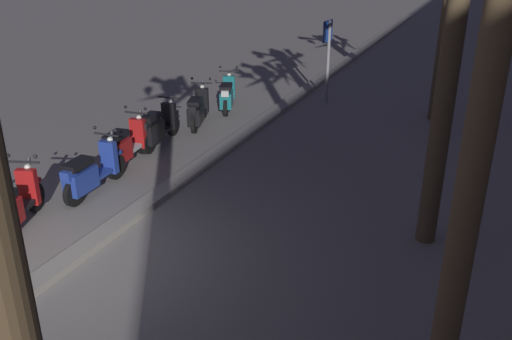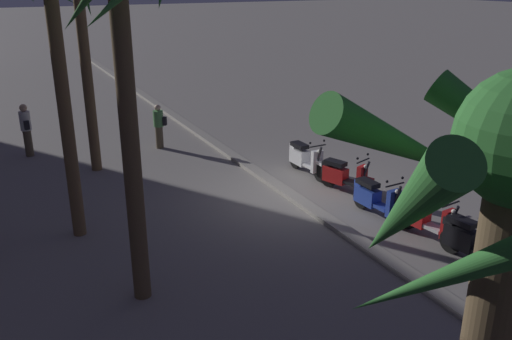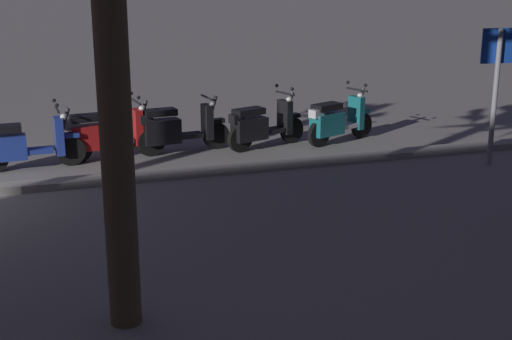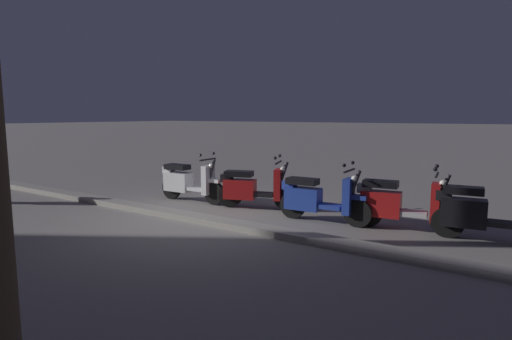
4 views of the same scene
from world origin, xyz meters
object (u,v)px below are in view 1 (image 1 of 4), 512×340
Objects in this scene: scooter_black_mid_front at (198,110)px; scooter_red_far_back at (124,146)px; scooter_black_last_in_row at (158,128)px; scooter_red_second_in_line at (13,207)px; scooter_blue_mid_rear at (90,173)px; scooter_teal_gap_after_mid at (227,96)px; crossing_sign at (328,52)px.

scooter_red_far_back is at bearing -2.10° from scooter_black_mid_front.
scooter_red_second_in_line is at bearing 0.74° from scooter_black_last_in_row.
scooter_black_mid_front is 0.94× the size of scooter_blue_mid_rear.
scooter_teal_gap_after_mid and scooter_red_far_back have the same top height.
scooter_black_last_in_row is (3.19, -0.22, 0.01)m from scooter_teal_gap_after_mid.
scooter_blue_mid_rear is at bearing -15.63° from crossing_sign.
scooter_black_mid_front is at bearing 177.90° from scooter_red_far_back.
scooter_black_last_in_row is (1.63, -0.15, 0.01)m from scooter_black_mid_front.
scooter_red_second_in_line is 0.71× the size of crossing_sign.
scooter_teal_gap_after_mid is at bearing 176.13° from scooter_black_last_in_row.
scooter_teal_gap_after_mid is at bearing -49.62° from crossing_sign.
scooter_red_far_back reaches higher than scooter_black_last_in_row.
crossing_sign is (-1.95, 2.29, 1.05)m from scooter_teal_gap_after_mid.
scooter_red_far_back is at bearing -2.24° from scooter_teal_gap_after_mid.
scooter_teal_gap_after_mid is 3.20m from scooter_black_last_in_row.
scooter_black_last_in_row is 1.33m from scooter_red_far_back.
scooter_red_far_back and scooter_blue_mid_rear have the same top height.
scooter_teal_gap_after_mid is 0.91× the size of scooter_black_last_in_row.
scooter_black_last_in_row is 1.07× the size of scooter_red_second_in_line.
scooter_blue_mid_rear is 0.76× the size of crossing_sign.
scooter_blue_mid_rear and scooter_red_second_in_line have the same top height.
scooter_black_last_in_row is at bearing -26.00° from crossing_sign.
scooter_red_second_in_line is at bearing -0.86° from scooter_black_mid_front.
scooter_red_far_back is 0.99× the size of scooter_blue_mid_rear.
scooter_teal_gap_after_mid reaches higher than scooter_black_last_in_row.
scooter_black_mid_front and scooter_red_second_in_line have the same top height.
scooter_red_second_in_line is (6.04, -0.09, -0.00)m from scooter_black_mid_front.
scooter_red_far_back is (1.33, 0.04, -0.00)m from scooter_black_last_in_row.
scooter_blue_mid_rear is 1.07× the size of scooter_red_second_in_line.
scooter_red_second_in_line reaches higher than scooter_black_last_in_row.
scooter_red_second_in_line is at bearing -1.20° from scooter_teal_gap_after_mid.
scooter_red_second_in_line is (4.41, 0.06, -0.02)m from scooter_black_last_in_row.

